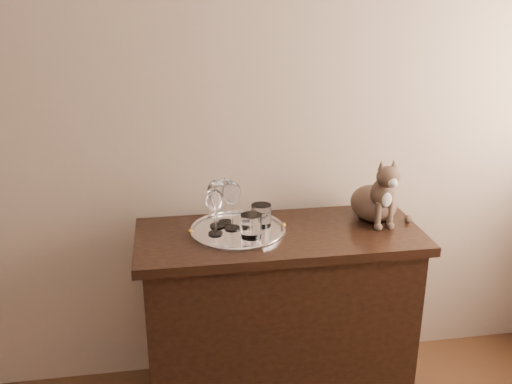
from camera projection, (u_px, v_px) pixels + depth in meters
wall_back at (128, 104)px, 2.41m from camera, size 4.00×0.10×2.70m
sideboard at (278, 320)px, 2.53m from camera, size 1.20×0.50×0.85m
tray at (238, 231)px, 2.39m from camera, size 0.40×0.40×0.01m
wine_glass_a at (217, 203)px, 2.39m from camera, size 0.08×0.08×0.21m
wine_glass_b at (225, 201)px, 2.43m from camera, size 0.08×0.08×0.20m
wine_glass_c at (215, 212)px, 2.32m from camera, size 0.07×0.07×0.19m
wine_glass_d at (232, 205)px, 2.37m from camera, size 0.08×0.08×0.21m
tumbler_a at (251, 226)px, 2.31m from camera, size 0.09×0.09×0.10m
tumbler_c at (261, 215)px, 2.41m from camera, size 0.09×0.09×0.10m
cat at (375, 187)px, 2.47m from camera, size 0.32×0.31×0.30m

